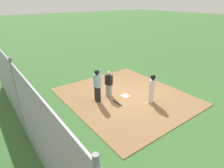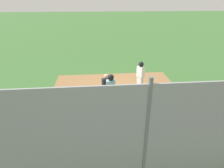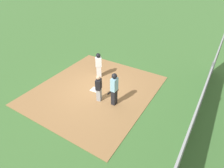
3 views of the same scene
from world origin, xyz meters
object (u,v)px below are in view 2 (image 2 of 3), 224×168
object	(u,v)px
catcher	(106,89)
baseball_bat	(127,103)
runner	(140,74)
home_plate	(117,95)
umpire	(111,93)

from	to	relation	value
catcher	baseball_bat	bearing A→B (deg)	-116.56
catcher	runner	world-z (taller)	runner
home_plate	runner	xyz separation A→B (m)	(1.37, 0.65, 0.92)
umpire	runner	size ratio (longest dim) A/B	1.14
runner	baseball_bat	distance (m)	2.06
home_plate	runner	world-z (taller)	runner
home_plate	baseball_bat	world-z (taller)	baseball_bat
home_plate	baseball_bat	size ratio (longest dim) A/B	0.59
home_plate	baseball_bat	distance (m)	0.98
home_plate	runner	distance (m)	1.77
runner	baseball_bat	xyz separation A→B (m)	(-1.00, -1.56, -0.90)
catcher	umpire	distance (m)	0.90
catcher	baseball_bat	size ratio (longest dim) A/B	2.06
home_plate	catcher	size ratio (longest dim) A/B	0.29
home_plate	catcher	bearing A→B (deg)	-129.43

